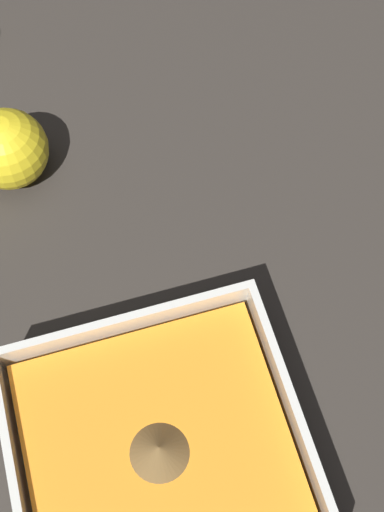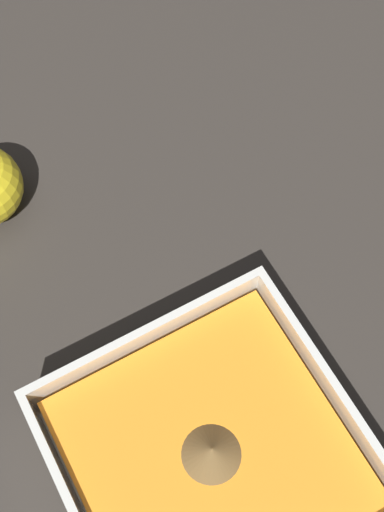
% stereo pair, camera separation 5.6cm
% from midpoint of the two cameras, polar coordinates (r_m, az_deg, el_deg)
% --- Properties ---
extents(ground_plane, '(4.00, 4.00, 0.00)m').
position_cam_midpoint_polar(ground_plane, '(0.54, -3.97, -17.28)').
color(ground_plane, '#332D28').
extents(square_dish, '(0.20, 0.20, 0.06)m').
position_cam_midpoint_polar(square_dish, '(0.52, -1.72, -16.35)').
color(square_dish, silver).
rests_on(square_dish, ground_plane).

